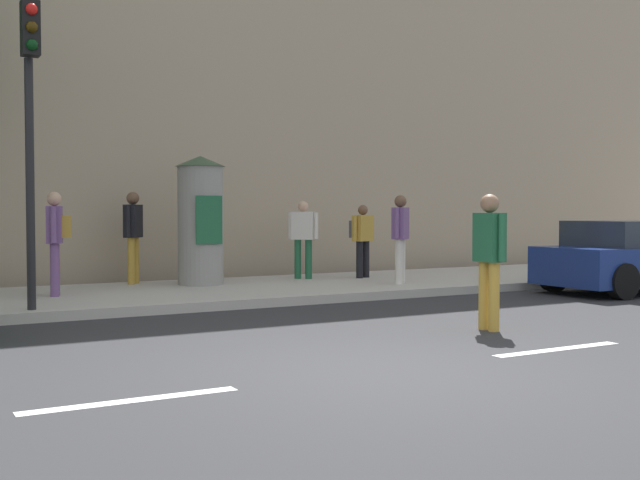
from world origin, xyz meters
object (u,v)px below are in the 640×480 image
at_px(traffic_light, 30,104).
at_px(pedestrian_with_backpack, 133,230).
at_px(pedestrian_near_pole, 489,251).
at_px(pedestrian_in_light_jacket, 400,232).
at_px(pedestrian_tallest, 362,234).
at_px(pedestrian_with_bag, 303,233).
at_px(pedestrian_in_red_top, 56,234).
at_px(poster_column, 201,219).
at_px(parked_car_dark, 640,257).

height_order(traffic_light, pedestrian_with_backpack, traffic_light).
xyz_separation_m(pedestrian_near_pole, pedestrian_in_light_jacket, (1.85, 4.57, 0.11)).
distance_m(pedestrian_near_pole, pedestrian_tallest, 6.41).
distance_m(traffic_light, pedestrian_with_bag, 6.63).
bearing_deg(pedestrian_with_bag, pedestrian_tallest, -17.30).
xyz_separation_m(pedestrian_with_backpack, pedestrian_in_red_top, (-1.71, -1.49, -0.01)).
height_order(traffic_light, pedestrian_in_red_top, traffic_light).
height_order(pedestrian_in_light_jacket, pedestrian_with_bag, pedestrian_in_light_jacket).
xyz_separation_m(traffic_light, poster_column, (3.46, 2.55, -1.64)).
height_order(poster_column, pedestrian_with_backpack, poster_column).
bearing_deg(pedestrian_with_bag, poster_column, -176.52).
bearing_deg(pedestrian_near_pole, pedestrian_in_red_top, 127.52).
xyz_separation_m(pedestrian_in_light_jacket, pedestrian_tallest, (0.11, 1.54, -0.08)).
height_order(pedestrian_in_light_jacket, parked_car_dark, pedestrian_in_light_jacket).
bearing_deg(pedestrian_in_red_top, parked_car_dark, -18.02).
height_order(pedestrian_tallest, pedestrian_in_red_top, pedestrian_in_red_top).
xyz_separation_m(poster_column, pedestrian_in_light_jacket, (3.37, -1.77, -0.25)).
height_order(pedestrian_with_bag, parked_car_dark, pedestrian_with_bag).
xyz_separation_m(pedestrian_with_bag, pedestrian_in_red_top, (-5.07, -0.87, 0.08)).
bearing_deg(pedestrian_in_red_top, pedestrian_tallest, 4.52).
xyz_separation_m(pedestrian_in_red_top, parked_car_dark, (10.15, -3.30, -0.51)).
xyz_separation_m(pedestrian_in_light_jacket, pedestrian_with_bag, (-1.08, 1.91, -0.05)).
bearing_deg(traffic_light, poster_column, 36.38).
height_order(pedestrian_near_pole, pedestrian_with_bag, pedestrian_near_pole).
height_order(pedestrian_with_backpack, pedestrian_with_bag, pedestrian_with_backpack).
relative_size(poster_column, pedestrian_in_red_top, 1.42).
distance_m(poster_column, pedestrian_with_backpack, 1.34).
height_order(traffic_light, poster_column, traffic_light).
distance_m(traffic_light, parked_car_dark, 11.17).
bearing_deg(pedestrian_near_pole, pedestrian_with_backpack, 110.07).
height_order(pedestrian_tallest, parked_car_dark, pedestrian_tallest).
bearing_deg(pedestrian_with_bag, pedestrian_with_backpack, 169.48).
bearing_deg(pedestrian_tallest, traffic_light, -161.54).
height_order(traffic_light, pedestrian_in_light_jacket, traffic_light).
bearing_deg(parked_car_dark, pedestrian_in_light_jacket, 150.45).
height_order(pedestrian_near_pole, pedestrian_with_backpack, pedestrian_with_backpack).
bearing_deg(pedestrian_with_bag, pedestrian_near_pole, -96.73).
distance_m(pedestrian_in_light_jacket, parked_car_dark, 4.61).
bearing_deg(pedestrian_tallest, poster_column, 176.16).
xyz_separation_m(pedestrian_near_pole, pedestrian_with_bag, (0.76, 6.48, 0.06)).
bearing_deg(pedestrian_with_bag, pedestrian_in_red_top, -170.29).
relative_size(poster_column, pedestrian_with_backpack, 1.39).
height_order(pedestrian_in_light_jacket, pedestrian_tallest, pedestrian_in_light_jacket).
height_order(poster_column, pedestrian_tallest, poster_column).
bearing_deg(pedestrian_with_backpack, pedestrian_in_light_jacket, -29.67).
bearing_deg(pedestrian_tallest, pedestrian_with_backpack, 167.66).
relative_size(pedestrian_near_pole, pedestrian_with_bag, 1.10).
xyz_separation_m(pedestrian_in_light_jacket, pedestrian_in_red_top, (-6.16, 1.04, 0.04)).
relative_size(traffic_light, poster_column, 1.75).
bearing_deg(traffic_light, pedestrian_with_backpack, 54.27).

